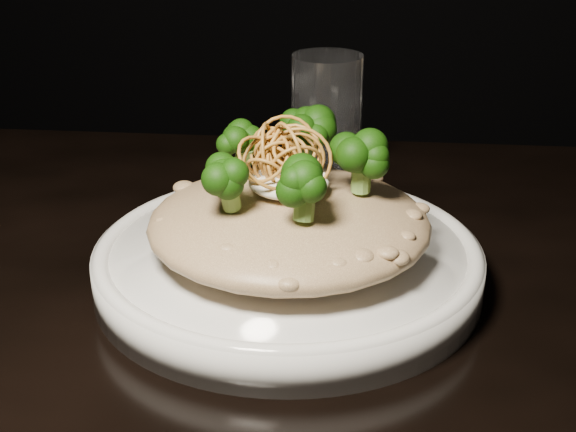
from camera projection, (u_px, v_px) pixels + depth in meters
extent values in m
cube|color=black|center=(391.00, 355.00, 0.55)|extent=(1.10, 0.80, 0.04)
cylinder|color=white|center=(288.00, 265.00, 0.60)|extent=(0.29, 0.29, 0.03)
ellipsoid|color=brown|center=(289.00, 223.00, 0.58)|extent=(0.20, 0.20, 0.04)
ellipsoid|color=white|center=(289.00, 182.00, 0.57)|extent=(0.06, 0.06, 0.02)
cylinder|color=white|center=(326.00, 117.00, 0.79)|extent=(0.08, 0.08, 0.12)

